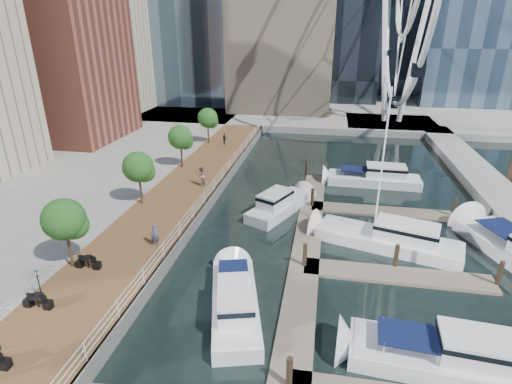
{
  "coord_description": "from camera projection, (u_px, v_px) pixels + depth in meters",
  "views": [
    {
      "loc": [
        3.92,
        -15.21,
        14.96
      ],
      "look_at": [
        -1.31,
        13.47,
        3.0
      ],
      "focal_mm": 28.0,
      "sensor_mm": 36.0,
      "label": 1
    }
  ],
  "objects": [
    {
      "name": "boardwalk",
      "position": [
        173.0,
        206.0,
        35.13
      ],
      "size": [
        6.0,
        60.0,
        1.0
      ],
      "primitive_type": "cube",
      "color": "brown",
      "rests_on": "ground"
    },
    {
      "name": "land_far",
      "position": [
        317.0,
        84.0,
        112.82
      ],
      "size": [
        200.0,
        114.0,
        1.0
      ],
      "primitive_type": "cube",
      "color": "gray",
      "rests_on": "ground"
    },
    {
      "name": "ground",
      "position": [
        234.0,
        348.0,
        20.18
      ],
      "size": [
        520.0,
        520.0,
        0.0
      ],
      "primitive_type": "plane",
      "color": "black",
      "rests_on": "ground"
    },
    {
      "name": "street_trees",
      "position": [
        138.0,
        167.0,
        33.18
      ],
      "size": [
        2.6,
        42.6,
        4.6
      ],
      "color": "#3F2B1C",
      "rests_on": "ground"
    },
    {
      "name": "pedestrian_near",
      "position": [
        155.0,
        235.0,
        27.38
      ],
      "size": [
        0.7,
        0.58,
        1.64
      ],
      "primitive_type": "imported",
      "rotation": [
        0.0,
        0.0,
        0.36
      ],
      "color": "#47465E",
      "rests_on": "boardwalk"
    },
    {
      "name": "breakwater",
      "position": [
        509.0,
        207.0,
        34.87
      ],
      "size": [
        4.0,
        60.0,
        1.0
      ],
      "primitive_type": "cube",
      "color": "gray",
      "rests_on": "ground"
    },
    {
      "name": "pier",
      "position": [
        391.0,
        124.0,
        64.99
      ],
      "size": [
        14.0,
        12.0,
        1.0
      ],
      "primitive_type": "cube",
      "color": "gray",
      "rests_on": "ground"
    },
    {
      "name": "railing",
      "position": [
        204.0,
        197.0,
        34.26
      ],
      "size": [
        0.1,
        60.0,
        1.05
      ],
      "primitive_type": null,
      "color": "white",
      "rests_on": "boardwalk"
    },
    {
      "name": "pedestrian_far",
      "position": [
        225.0,
        139.0,
        51.62
      ],
      "size": [
        0.9,
        0.81,
        1.48
      ],
      "primitive_type": "imported",
      "rotation": [
        0.0,
        0.0,
        2.48
      ],
      "color": "#333640",
      "rests_on": "boardwalk"
    },
    {
      "name": "cafe_tables",
      "position": [
        17.0,
        328.0,
        19.56
      ],
      "size": [
        2.5,
        13.7,
        0.74
      ],
      "color": "black",
      "rests_on": "ground"
    },
    {
      "name": "yacht_foreground",
      "position": [
        452.0,
        369.0,
        18.9
      ],
      "size": [
        10.83,
        3.71,
        2.15
      ],
      "primitive_type": null,
      "rotation": [
        0.0,
        0.0,
        1.49
      ],
      "color": "silver",
      "rests_on": "ground"
    },
    {
      "name": "moored_yachts",
      "position": [
        392.0,
        252.0,
        28.83
      ],
      "size": [
        25.0,
        37.24,
        11.5
      ],
      "color": "white",
      "rests_on": "ground"
    },
    {
      "name": "seawall",
      "position": [
        206.0,
        208.0,
        34.63
      ],
      "size": [
        0.25,
        60.0,
        1.0
      ],
      "primitive_type": "cube",
      "color": "#595954",
      "rests_on": "ground"
    },
    {
      "name": "pedestrian_mid",
      "position": [
        201.0,
        176.0,
        37.83
      ],
      "size": [
        0.75,
        0.96,
        1.95
      ],
      "primitive_type": "imported",
      "rotation": [
        0.0,
        0.0,
        -1.55
      ],
      "color": "#86645C",
      "rests_on": "boardwalk"
    },
    {
      "name": "floating_docks",
      "position": [
        378.0,
        253.0,
        27.75
      ],
      "size": [
        16.0,
        34.0,
        2.6
      ],
      "color": "#6D6051",
      "rests_on": "ground"
    }
  ]
}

